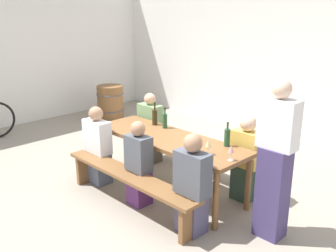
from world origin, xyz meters
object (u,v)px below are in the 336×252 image
(seated_guest_far_0, at_px, (150,130))
(wine_bottle_1, at_px, (165,120))
(bench_near, at_px, (129,180))
(wine_bottle_2, at_px, (227,137))
(bench_far, at_px, (201,152))
(wine_bottle_0, at_px, (155,117))
(wine_glass_1, at_px, (208,143))
(seated_guest_near_0, at_px, (98,148))
(wine_glass_0, at_px, (231,150))
(standing_host, at_px, (275,164))
(tasting_table, at_px, (168,143))
(seated_guest_far_1, at_px, (246,160))
(wine_barrel, at_px, (110,102))
(seated_guest_near_1, at_px, (139,166))
(seated_guest_near_2, at_px, (192,187))

(seated_guest_far_0, bearing_deg, wine_bottle_1, 66.07)
(bench_near, xyz_separation_m, wine_bottle_2, (0.74, 0.94, 0.50))
(bench_near, relative_size, bench_far, 1.00)
(wine_bottle_0, distance_m, wine_glass_1, 1.33)
(seated_guest_near_0, bearing_deg, wine_bottle_0, -22.83)
(wine_glass_0, bearing_deg, standing_host, 11.62)
(wine_glass_1, xyz_separation_m, standing_host, (0.76, 0.13, -0.06))
(wine_glass_1, bearing_deg, tasting_table, 171.96)
(wine_glass_0, distance_m, seated_guest_far_0, 2.08)
(seated_guest_far_1, xyz_separation_m, wine_barrel, (-4.34, 1.09, -0.17))
(seated_guest_near_1, height_order, wine_barrel, seated_guest_near_1)
(seated_guest_near_1, distance_m, seated_guest_near_2, 0.87)
(seated_guest_far_0, bearing_deg, standing_host, 78.63)
(seated_guest_near_0, bearing_deg, seated_guest_far_1, -58.78)
(wine_barrel, bearing_deg, bench_near, -33.19)
(wine_bottle_0, xyz_separation_m, standing_host, (2.05, -0.23, -0.05))
(standing_host, bearing_deg, tasting_table, 1.01)
(bench_far, height_order, seated_guest_near_2, seated_guest_near_2)
(wine_bottle_0, bearing_deg, wine_glass_0, -11.73)
(tasting_table, distance_m, seated_guest_near_2, 1.04)
(wine_bottle_0, height_order, standing_host, standing_host)
(wine_bottle_1, distance_m, seated_guest_far_0, 0.75)
(bench_far, bearing_deg, bench_near, -90.00)
(wine_bottle_2, bearing_deg, seated_guest_near_2, -79.37)
(seated_guest_near_2, distance_m, seated_guest_far_1, 1.04)
(standing_host, bearing_deg, wine_bottle_1, -6.87)
(seated_guest_near_0, xyz_separation_m, seated_guest_near_2, (1.74, 0.00, 0.02))
(seated_guest_near_0, xyz_separation_m, wine_barrel, (-2.63, 2.13, -0.15))
(standing_host, bearing_deg, bench_far, -22.85)
(seated_guest_near_2, height_order, wine_barrel, seated_guest_near_2)
(seated_guest_near_1, height_order, seated_guest_far_1, seated_guest_far_1)
(bench_far, relative_size, wine_bottle_1, 7.45)
(tasting_table, xyz_separation_m, wine_bottle_1, (-0.31, 0.25, 0.19))
(wine_bottle_1, relative_size, wine_glass_1, 1.54)
(seated_guest_far_1, xyz_separation_m, standing_host, (0.66, -0.49, 0.28))
(wine_bottle_2, xyz_separation_m, seated_guest_far_1, (0.12, 0.25, -0.33))
(tasting_table, xyz_separation_m, seated_guest_far_1, (0.86, 0.52, -0.13))
(bench_near, relative_size, seated_guest_far_0, 1.94)
(bench_near, distance_m, standing_host, 1.73)
(wine_bottle_1, xyz_separation_m, standing_host, (1.83, -0.22, -0.04))
(seated_guest_far_1, bearing_deg, wine_bottle_2, -25.21)
(wine_bottle_1, height_order, wine_glass_1, wine_bottle_1)
(seated_guest_far_1, bearing_deg, wine_barrel, -104.15)
(bench_far, relative_size, seated_guest_near_1, 2.01)
(wine_bottle_1, xyz_separation_m, wine_bottle_2, (1.05, 0.02, 0.01))
(wine_glass_0, bearing_deg, wine_bottle_1, 166.77)
(tasting_table, height_order, wine_glass_1, wine_glass_1)
(wine_bottle_2, relative_size, wine_barrel, 0.41)
(wine_bottle_1, relative_size, wine_glass_0, 1.63)
(wine_bottle_0, height_order, seated_guest_far_1, seated_guest_far_1)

